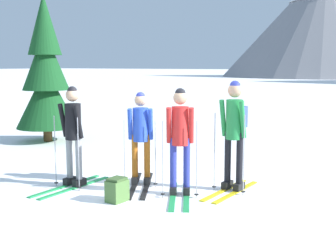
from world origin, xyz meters
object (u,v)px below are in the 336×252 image
at_px(skier_in_blue, 141,133).
at_px(backpack_on_snow_front, 117,190).
at_px(skier_in_red, 180,137).
at_px(skier_in_black, 73,132).
at_px(skier_in_green, 234,128).
at_px(pine_tree_near, 46,75).

relative_size(skier_in_blue, backpack_on_snow_front, 4.52).
bearing_deg(skier_in_red, skier_in_blue, 165.68).
xyz_separation_m(skier_in_black, skier_in_red, (1.87, 0.48, -0.00)).
bearing_deg(skier_in_green, backpack_on_snow_front, -130.01).
bearing_deg(pine_tree_near, skier_in_blue, -26.92).
relative_size(skier_in_black, skier_in_red, 1.00).
distance_m(skier_in_black, pine_tree_near, 5.13).
xyz_separation_m(skier_in_blue, backpack_on_snow_front, (0.27, -1.06, -0.74)).
bearing_deg(skier_in_black, skier_in_red, 14.45).
distance_m(skier_in_green, pine_tree_near, 6.78).
relative_size(skier_in_green, pine_tree_near, 0.46).
height_order(skier_in_green, pine_tree_near, pine_tree_near).
bearing_deg(skier_in_red, skier_in_black, -165.55).
bearing_deg(skier_in_black, skier_in_blue, 37.54).
distance_m(skier_in_black, skier_in_green, 2.79).
bearing_deg(backpack_on_snow_front, skier_in_red, 51.03).
xyz_separation_m(skier_in_green, pine_tree_near, (-6.44, 1.98, 0.78)).
bearing_deg(skier_in_black, skier_in_green, 25.78).
height_order(skier_in_black, backpack_on_snow_front, skier_in_black).
bearing_deg(skier_in_green, skier_in_blue, -162.64).
xyz_separation_m(skier_in_red, skier_in_green, (0.64, 0.73, 0.10)).
bearing_deg(pine_tree_near, skier_in_red, -25.03).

